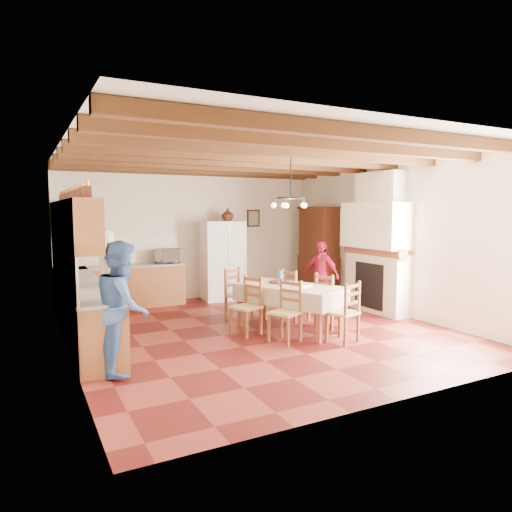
{
  "coord_description": "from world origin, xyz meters",
  "views": [
    {
      "loc": [
        -3.56,
        -6.74,
        2.05
      ],
      "look_at": [
        0.1,
        0.3,
        1.25
      ],
      "focal_mm": 32.0,
      "sensor_mm": 36.0,
      "label": 1
    }
  ],
  "objects_px": {
    "person_woman_blue": "(123,307)",
    "person_woman_red": "(321,276)",
    "chair_end_near": "(343,312)",
    "chair_end_far": "(239,294)",
    "microwave": "(168,256)",
    "refrigerator": "(223,260)",
    "dining_table": "(290,290)",
    "hutch": "(318,252)",
    "person_man": "(108,286)",
    "chair_left_far": "(246,306)",
    "chair_right_near": "(330,300)",
    "chair_right_far": "(296,295)",
    "chair_left_near": "(285,312)"
  },
  "relations": [
    {
      "from": "chair_left_near",
      "to": "hutch",
      "type": "bearing_deg",
      "value": 113.16
    },
    {
      "from": "chair_left_far",
      "to": "person_man",
      "type": "distance_m",
      "value": 2.19
    },
    {
      "from": "chair_right_near",
      "to": "chair_right_far",
      "type": "height_order",
      "value": "same"
    },
    {
      "from": "person_woman_blue",
      "to": "person_woman_red",
      "type": "bearing_deg",
      "value": -53.24
    },
    {
      "from": "microwave",
      "to": "chair_right_near",
      "type": "bearing_deg",
      "value": -43.01
    },
    {
      "from": "refrigerator",
      "to": "dining_table",
      "type": "relative_size",
      "value": 0.9
    },
    {
      "from": "dining_table",
      "to": "chair_right_near",
      "type": "xyz_separation_m",
      "value": [
        0.75,
        -0.14,
        -0.22
      ]
    },
    {
      "from": "hutch",
      "to": "microwave",
      "type": "height_order",
      "value": "hutch"
    },
    {
      "from": "chair_left_near",
      "to": "person_man",
      "type": "bearing_deg",
      "value": -141.69
    },
    {
      "from": "refrigerator",
      "to": "hutch",
      "type": "height_order",
      "value": "hutch"
    },
    {
      "from": "chair_right_far",
      "to": "person_woman_blue",
      "type": "xyz_separation_m",
      "value": [
        -3.41,
        -1.31,
        0.36
      ]
    },
    {
      "from": "chair_right_far",
      "to": "chair_end_far",
      "type": "distance_m",
      "value": 1.06
    },
    {
      "from": "chair_end_far",
      "to": "hutch",
      "type": "bearing_deg",
      "value": 3.3
    },
    {
      "from": "refrigerator",
      "to": "chair_right_far",
      "type": "relative_size",
      "value": 1.88
    },
    {
      "from": "person_woman_red",
      "to": "chair_right_near",
      "type": "bearing_deg",
      "value": -49.1
    },
    {
      "from": "person_woman_blue",
      "to": "microwave",
      "type": "bearing_deg",
      "value": -9.73
    },
    {
      "from": "hutch",
      "to": "microwave",
      "type": "xyz_separation_m",
      "value": [
        -3.45,
        0.78,
        -0.02
      ]
    },
    {
      "from": "hutch",
      "to": "chair_left_near",
      "type": "xyz_separation_m",
      "value": [
        -2.71,
        -2.95,
        -0.59
      ]
    },
    {
      "from": "person_man",
      "to": "microwave",
      "type": "height_order",
      "value": "person_man"
    },
    {
      "from": "chair_left_far",
      "to": "chair_end_near",
      "type": "distance_m",
      "value": 1.57
    },
    {
      "from": "refrigerator",
      "to": "microwave",
      "type": "bearing_deg",
      "value": -179.34
    },
    {
      "from": "hutch",
      "to": "person_woman_red",
      "type": "relative_size",
      "value": 1.49
    },
    {
      "from": "person_woman_blue",
      "to": "chair_left_near",
      "type": "bearing_deg",
      "value": -71.54
    },
    {
      "from": "dining_table",
      "to": "hutch",
      "type": "bearing_deg",
      "value": 46.45
    },
    {
      "from": "chair_end_near",
      "to": "chair_end_far",
      "type": "distance_m",
      "value": 2.23
    },
    {
      "from": "chair_right_near",
      "to": "chair_end_near",
      "type": "height_order",
      "value": "same"
    },
    {
      "from": "person_man",
      "to": "person_woman_blue",
      "type": "distance_m",
      "value": 1.44
    },
    {
      "from": "person_woman_blue",
      "to": "person_woman_red",
      "type": "relative_size",
      "value": 1.17
    },
    {
      "from": "chair_end_far",
      "to": "person_man",
      "type": "relative_size",
      "value": 0.54
    },
    {
      "from": "chair_end_near",
      "to": "person_man",
      "type": "xyz_separation_m",
      "value": [
        -3.22,
        1.67,
        0.41
      ]
    },
    {
      "from": "chair_end_far",
      "to": "chair_right_near",
      "type": "bearing_deg",
      "value": -68.51
    },
    {
      "from": "microwave",
      "to": "chair_end_far",
      "type": "bearing_deg",
      "value": -53.37
    },
    {
      "from": "chair_left_near",
      "to": "chair_end_near",
      "type": "bearing_deg",
      "value": 38.37
    },
    {
      "from": "refrigerator",
      "to": "chair_right_near",
      "type": "relative_size",
      "value": 1.88
    },
    {
      "from": "chair_left_far",
      "to": "chair_right_near",
      "type": "relative_size",
      "value": 1.0
    },
    {
      "from": "hutch",
      "to": "chair_right_near",
      "type": "distance_m",
      "value": 3.01
    },
    {
      "from": "person_woman_red",
      "to": "chair_left_near",
      "type": "bearing_deg",
      "value": -69.4
    },
    {
      "from": "refrigerator",
      "to": "chair_end_near",
      "type": "bearing_deg",
      "value": -79.81
    },
    {
      "from": "hutch",
      "to": "microwave",
      "type": "distance_m",
      "value": 3.54
    },
    {
      "from": "person_woman_blue",
      "to": "person_woman_red",
      "type": "height_order",
      "value": "person_woman_blue"
    },
    {
      "from": "person_man",
      "to": "microwave",
      "type": "bearing_deg",
      "value": -33.77
    },
    {
      "from": "chair_left_far",
      "to": "chair_right_far",
      "type": "xyz_separation_m",
      "value": [
        1.27,
        0.48,
        0.0
      ]
    },
    {
      "from": "chair_left_far",
      "to": "microwave",
      "type": "height_order",
      "value": "microwave"
    },
    {
      "from": "refrigerator",
      "to": "chair_right_far",
      "type": "xyz_separation_m",
      "value": [
        0.41,
        -2.48,
        -0.42
      ]
    },
    {
      "from": "refrigerator",
      "to": "chair_end_far",
      "type": "relative_size",
      "value": 1.88
    },
    {
      "from": "dining_table",
      "to": "chair_end_near",
      "type": "height_order",
      "value": "chair_end_near"
    },
    {
      "from": "chair_end_near",
      "to": "person_woman_red",
      "type": "distance_m",
      "value": 2.27
    },
    {
      "from": "microwave",
      "to": "person_woman_blue",
      "type": "bearing_deg",
      "value": -97.36
    },
    {
      "from": "chair_left_far",
      "to": "person_woman_blue",
      "type": "height_order",
      "value": "person_woman_blue"
    },
    {
      "from": "hutch",
      "to": "dining_table",
      "type": "distance_m",
      "value": 3.32
    }
  ]
}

